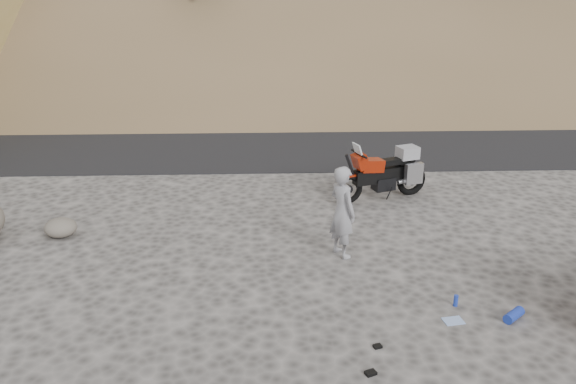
# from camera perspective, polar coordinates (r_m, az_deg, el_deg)

# --- Properties ---
(ground) EXTENTS (140.00, 140.00, 0.00)m
(ground) POSITION_cam_1_polar(r_m,az_deg,el_deg) (9.80, 6.37, -8.55)
(ground) COLOR #3F3D3A
(ground) RESTS_ON ground
(road) EXTENTS (120.00, 7.00, 0.05)m
(road) POSITION_cam_1_polar(r_m,az_deg,el_deg) (18.14, 2.38, 5.52)
(road) COLOR black
(road) RESTS_ON ground
(motorcycle) EXTENTS (2.30, 1.15, 1.43)m
(motorcycle) POSITION_cam_1_polar(r_m,az_deg,el_deg) (13.06, 9.89, 1.86)
(motorcycle) COLOR black
(motorcycle) RESTS_ON ground
(man) EXTENTS (0.67, 0.75, 1.72)m
(man) POSITION_cam_1_polar(r_m,az_deg,el_deg) (10.52, 5.38, -6.34)
(man) COLOR gray
(man) RESTS_ON ground
(small_rock) EXTENTS (0.69, 0.63, 0.38)m
(small_rock) POSITION_cam_1_polar(r_m,az_deg,el_deg) (11.98, -22.10, -3.36)
(small_rock) COLOR #555049
(small_rock) RESTS_ON ground
(gear_blue_mat) EXTENTS (0.39, 0.36, 0.15)m
(gear_blue_mat) POSITION_cam_1_polar(r_m,az_deg,el_deg) (9.24, 21.96, -11.52)
(gear_blue_mat) COLOR #1B34A7
(gear_blue_mat) RESTS_ON ground
(gear_bottle) EXTENTS (0.07, 0.07, 0.19)m
(gear_bottle) POSITION_cam_1_polar(r_m,az_deg,el_deg) (9.29, 16.68, -10.53)
(gear_bottle) COLOR #1B34A7
(gear_bottle) RESTS_ON ground
(gear_glove_a) EXTENTS (0.17, 0.15, 0.04)m
(gear_glove_a) POSITION_cam_1_polar(r_m,az_deg,el_deg) (7.70, 8.40, -17.72)
(gear_glove_a) COLOR black
(gear_glove_a) RESTS_ON ground
(gear_glove_b) EXTENTS (0.13, 0.12, 0.04)m
(gear_glove_b) POSITION_cam_1_polar(r_m,az_deg,el_deg) (8.17, 9.08, -15.22)
(gear_glove_b) COLOR black
(gear_glove_b) RESTS_ON ground
(gear_blue_cloth) EXTENTS (0.33, 0.26, 0.01)m
(gear_blue_cloth) POSITION_cam_1_polar(r_m,az_deg,el_deg) (8.95, 16.44, -12.44)
(gear_blue_cloth) COLOR #8FAADD
(gear_blue_cloth) RESTS_ON ground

